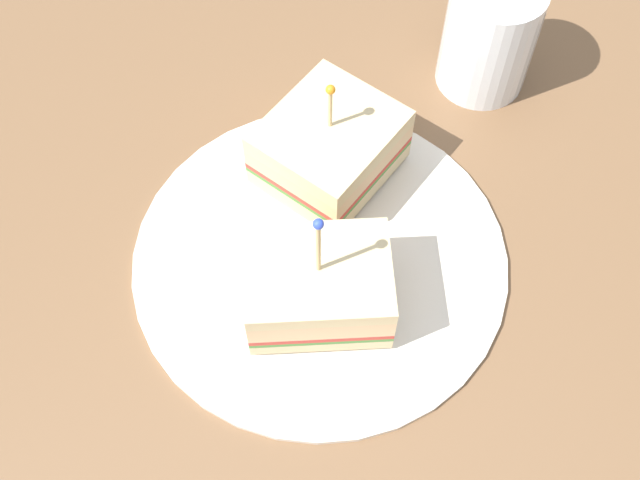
% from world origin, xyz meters
% --- Properties ---
extents(ground_plane, '(1.01, 1.01, 0.02)m').
position_xyz_m(ground_plane, '(0.00, 0.00, -0.01)').
color(ground_plane, brown).
extents(plate, '(0.28, 0.28, 0.01)m').
position_xyz_m(plate, '(0.00, 0.00, 0.00)').
color(plate, silver).
rests_on(plate, ground_plane).
extents(sandwich_half_front, '(0.12, 0.12, 0.11)m').
position_xyz_m(sandwich_half_front, '(0.02, -0.03, 0.03)').
color(sandwich_half_front, beige).
rests_on(sandwich_half_front, plate).
extents(sandwich_half_back, '(0.09, 0.10, 0.10)m').
position_xyz_m(sandwich_half_back, '(-0.04, 0.07, 0.04)').
color(sandwich_half_back, beige).
rests_on(sandwich_half_back, plate).
extents(drink_glass, '(0.08, 0.08, 0.10)m').
position_xyz_m(drink_glass, '(0.01, 0.23, 0.04)').
color(drink_glass, silver).
rests_on(drink_glass, ground_plane).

